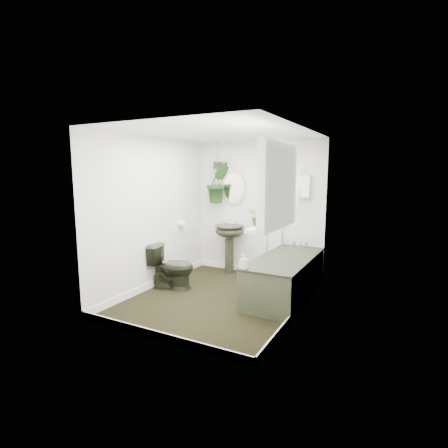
% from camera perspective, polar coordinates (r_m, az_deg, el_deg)
% --- Properties ---
extents(floor, '(2.30, 2.80, 0.02)m').
position_cam_1_polar(floor, '(5.08, -0.81, -12.13)').
color(floor, black).
rests_on(floor, ground).
extents(ceiling, '(2.30, 2.80, 0.02)m').
position_cam_1_polar(ceiling, '(4.78, -0.87, 14.86)').
color(ceiling, white).
rests_on(ceiling, ground).
extents(wall_back, '(2.30, 0.02, 2.30)m').
position_cam_1_polar(wall_back, '(6.06, 5.58, 2.54)').
color(wall_back, silver).
rests_on(wall_back, ground).
extents(wall_front, '(2.30, 0.02, 2.30)m').
position_cam_1_polar(wall_front, '(3.64, -11.57, -1.76)').
color(wall_front, silver).
rests_on(wall_front, ground).
extents(wall_left, '(0.02, 2.80, 2.30)m').
position_cam_1_polar(wall_left, '(5.44, -11.62, 1.70)').
color(wall_left, silver).
rests_on(wall_left, ground).
extents(wall_right, '(0.02, 2.80, 2.30)m').
position_cam_1_polar(wall_right, '(4.36, 12.65, -0.06)').
color(wall_right, silver).
rests_on(wall_right, ground).
extents(skirting, '(2.30, 2.80, 0.10)m').
position_cam_1_polar(skirting, '(5.06, -0.81, -11.49)').
color(skirting, white).
rests_on(skirting, floor).
extents(bathtub, '(0.72, 1.72, 0.58)m').
position_cam_1_polar(bathtub, '(5.12, 9.90, -8.54)').
color(bathtub, black).
rests_on(bathtub, floor).
extents(bath_screen, '(0.04, 0.72, 1.40)m').
position_cam_1_polar(bath_screen, '(5.49, 8.48, 3.21)').
color(bath_screen, silver).
rests_on(bath_screen, bathtub).
extents(shower_box, '(0.20, 0.10, 0.35)m').
position_cam_1_polar(shower_box, '(5.71, 12.86, 6.01)').
color(shower_box, white).
rests_on(shower_box, wall_back).
extents(oval_mirror, '(0.46, 0.03, 0.62)m').
position_cam_1_polar(oval_mirror, '(6.18, 1.60, 5.96)').
color(oval_mirror, tan).
rests_on(oval_mirror, wall_back).
extents(wall_sconce, '(0.04, 0.04, 0.22)m').
position_cam_1_polar(wall_sconce, '(6.36, -1.68, 5.14)').
color(wall_sconce, black).
rests_on(wall_sconce, wall_back).
extents(toilet_roll_holder, '(0.11, 0.11, 0.11)m').
position_cam_1_polar(toilet_roll_holder, '(5.99, -6.86, 0.04)').
color(toilet_roll_holder, white).
rests_on(toilet_roll_holder, wall_left).
extents(window_recess, '(0.08, 1.00, 0.90)m').
position_cam_1_polar(window_recess, '(3.67, 8.94, 6.27)').
color(window_recess, white).
rests_on(window_recess, wall_right).
extents(window_sill, '(0.18, 1.00, 0.04)m').
position_cam_1_polar(window_sill, '(3.73, 7.77, -0.15)').
color(window_sill, white).
rests_on(window_sill, wall_right).
extents(window_blinds, '(0.01, 0.86, 0.76)m').
position_cam_1_polar(window_blinds, '(3.68, 8.28, 6.29)').
color(window_blinds, white).
rests_on(window_blinds, wall_right).
extents(toilet, '(0.75, 0.55, 0.69)m').
position_cam_1_polar(toilet, '(5.45, -8.48, -6.87)').
color(toilet, black).
rests_on(toilet, floor).
extents(pedestal_sink, '(0.58, 0.52, 0.86)m').
position_cam_1_polar(pedestal_sink, '(6.18, 0.87, -4.09)').
color(pedestal_sink, black).
rests_on(pedestal_sink, floor).
extents(sill_plant, '(0.20, 0.17, 0.22)m').
position_cam_1_polar(sill_plant, '(3.48, 5.77, 1.41)').
color(sill_plant, black).
rests_on(sill_plant, window_sill).
extents(hanging_plant, '(0.51, 0.50, 0.72)m').
position_cam_1_polar(hanging_plant, '(6.19, -0.98, 6.78)').
color(hanging_plant, black).
rests_on(hanging_plant, ceiling).
extents(soap_bottle, '(0.10, 0.11, 0.18)m').
position_cam_1_polar(soap_bottle, '(4.41, 3.21, -6.11)').
color(soap_bottle, black).
rests_on(soap_bottle, bathtub).
extents(hanging_pot, '(0.16, 0.16, 0.12)m').
position_cam_1_polar(hanging_pot, '(6.18, -0.99, 9.56)').
color(hanging_pot, '#2E211A').
rests_on(hanging_pot, ceiling).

